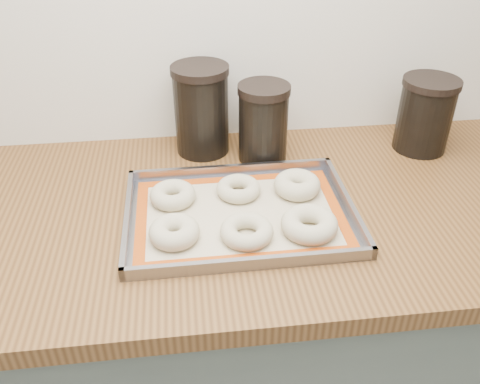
{
  "coord_description": "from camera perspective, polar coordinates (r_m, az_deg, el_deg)",
  "views": [
    {
      "loc": [
        -0.3,
        0.8,
        1.52
      ],
      "look_at": [
        -0.2,
        1.63,
        0.96
      ],
      "focal_mm": 38.0,
      "sensor_mm": 36.0,
      "label": 1
    }
  ],
  "objects": [
    {
      "name": "cabinet",
      "position": [
        1.43,
        8.12,
        -16.37
      ],
      "size": [
        3.0,
        0.65,
        0.86
      ],
      "primitive_type": "cube",
      "color": "#586559",
      "rests_on": "floor"
    },
    {
      "name": "canister_left",
      "position": [
        1.23,
        -4.35,
        9.21
      ],
      "size": [
        0.14,
        0.14,
        0.22
      ],
      "color": "black",
      "rests_on": "countertop"
    },
    {
      "name": "bagel_front_mid",
      "position": [
        0.97,
        0.76,
        -4.42
      ],
      "size": [
        0.12,
        0.12,
        0.03
      ],
      "primitive_type": "torus",
      "rotation": [
        0.0,
        0.0,
        0.21
      ],
      "color": "#BFB494",
      "rests_on": "baking_mat"
    },
    {
      "name": "countertop",
      "position": [
        1.12,
        9.93,
        -1.45
      ],
      "size": [
        3.06,
        0.68,
        0.04
      ],
      "primitive_type": "cube",
      "color": "brown",
      "rests_on": "cabinet"
    },
    {
      "name": "baking_mat",
      "position": [
        1.03,
        -0.0,
        -2.53
      ],
      "size": [
        0.42,
        0.29,
        0.0
      ],
      "rotation": [
        0.0,
        0.0,
        0.0
      ],
      "color": "#C6B793",
      "rests_on": "baking_tray"
    },
    {
      "name": "bagel_front_left",
      "position": [
        0.97,
        -7.39,
        -4.46
      ],
      "size": [
        0.12,
        0.12,
        0.04
      ],
      "primitive_type": "torus",
      "rotation": [
        0.0,
        0.0,
        0.31
      ],
      "color": "#BFB494",
      "rests_on": "baking_mat"
    },
    {
      "name": "canister_mid",
      "position": [
        1.2,
        2.62,
        7.78
      ],
      "size": [
        0.12,
        0.12,
        0.19
      ],
      "color": "black",
      "rests_on": "countertop"
    },
    {
      "name": "baking_tray",
      "position": [
        1.03,
        -0.0,
        -2.44
      ],
      "size": [
        0.46,
        0.33,
        0.03
      ],
      "rotation": [
        0.0,
        0.0,
        0.0
      ],
      "color": "gray",
      "rests_on": "countertop"
    },
    {
      "name": "bagel_back_left",
      "position": [
        1.07,
        -7.56,
        -0.33
      ],
      "size": [
        0.11,
        0.11,
        0.03
      ],
      "primitive_type": "torus",
      "rotation": [
        0.0,
        0.0,
        0.13
      ],
      "color": "#BFB494",
      "rests_on": "baking_mat"
    },
    {
      "name": "bagel_front_right",
      "position": [
        0.99,
        7.79,
        -3.59
      ],
      "size": [
        0.13,
        0.13,
        0.04
      ],
      "primitive_type": "torus",
      "rotation": [
        0.0,
        0.0,
        0.25
      ],
      "color": "#BFB494",
      "rests_on": "baking_mat"
    },
    {
      "name": "bagel_back_right",
      "position": [
        1.1,
        6.43,
        0.81
      ],
      "size": [
        0.12,
        0.12,
        0.04
      ],
      "primitive_type": "torus",
      "rotation": [
        0.0,
        0.0,
        -0.24
      ],
      "color": "#BFB494",
      "rests_on": "baking_mat"
    },
    {
      "name": "bagel_back_mid",
      "position": [
        1.09,
        -0.17,
        0.38
      ],
      "size": [
        0.11,
        0.11,
        0.03
      ],
      "primitive_type": "torus",
      "rotation": [
        0.0,
        0.0,
        0.16
      ],
      "color": "#BFB494",
      "rests_on": "baking_mat"
    },
    {
      "name": "canister_right",
      "position": [
        1.32,
        20.07,
        8.17
      ],
      "size": [
        0.13,
        0.13,
        0.18
      ],
      "color": "black",
      "rests_on": "countertop"
    }
  ]
}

